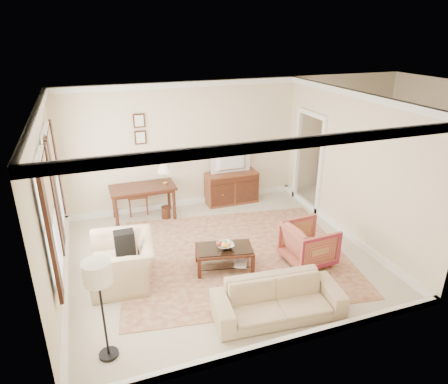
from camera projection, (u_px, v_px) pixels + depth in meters
room_shell at (219, 126)px, 6.57m from camera, size 5.51×5.01×2.91m
annex_bedroom at (377, 187)px, 9.78m from camera, size 3.00×2.70×2.90m
window_front at (50, 219)px, 5.47m from camera, size 0.12×1.56×1.80m
window_rear at (54, 180)px, 6.86m from camera, size 0.12×1.56×1.80m
doorway at (308, 162)px, 9.25m from camera, size 0.10×1.12×2.25m
rug at (235, 255)px, 7.53m from camera, size 4.58×4.09×0.01m
writing_desk at (143, 191)px, 8.72m from camera, size 1.40×0.70×0.77m
desk_chair at (136, 192)px, 9.04m from camera, size 0.52×0.52×1.05m
desk_lamp at (165, 173)px, 8.73m from camera, size 0.32×0.32×0.50m
framed_prints at (140, 129)px, 8.62m from camera, size 0.25×0.04×0.68m
sideboard at (232, 188)px, 9.65m from camera, size 1.24×0.48×0.77m
tv at (232, 154)px, 9.30m from camera, size 0.93×0.53×0.12m
coffee_table at (224, 253)px, 7.01m from camera, size 1.08×0.76×0.42m
fruit_bowl at (225, 245)px, 6.95m from camera, size 0.42×0.42×0.10m
book_a at (220, 257)px, 7.17m from camera, size 0.28×0.05×0.38m
book_b at (235, 263)px, 6.99m from camera, size 0.26×0.15×0.38m
striped_armchair at (309, 242)px, 7.16m from camera, size 0.80×0.85×0.83m
club_armchair at (122, 255)px, 6.56m from camera, size 0.87×1.24×1.02m
backpack at (124, 242)px, 6.47m from camera, size 0.22×0.32×0.40m
sofa at (278, 294)px, 5.83m from camera, size 1.96×0.74×0.75m
floor_lamp at (98, 280)px, 4.78m from camera, size 0.35×0.35×1.43m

